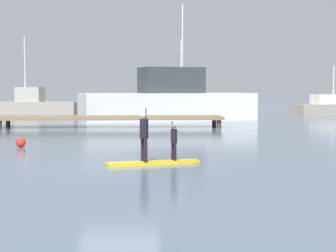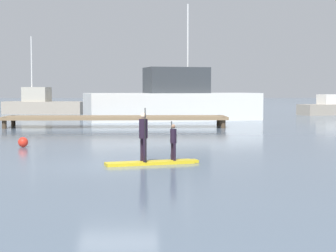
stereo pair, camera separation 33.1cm
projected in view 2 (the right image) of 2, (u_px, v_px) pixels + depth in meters
name	position (u px, v px, depth m)	size (l,w,h in m)	color
ground_plane	(118.00, 166.00, 18.06)	(240.00, 240.00, 0.00)	slate
paddleboard_near	(152.00, 163.00, 18.49)	(3.07, 1.32, 0.10)	gold
paddler_adult	(143.00, 134.00, 18.32)	(0.34, 0.48, 1.73)	black
paddler_child_solo	(173.00, 140.00, 18.67)	(0.26, 0.40, 1.26)	black
fishing_boat_white_large	(173.00, 102.00, 43.34)	(13.62, 7.28, 8.76)	silver
fishing_boat_green_midground	(336.00, 107.00, 52.42)	(7.45, 4.38, 4.50)	#9E9384
motor_boat_small_navy	(43.00, 104.00, 54.52)	(7.92, 3.56, 7.33)	#9E9384
trawler_grey_distant	(186.00, 100.00, 62.96)	(8.54, 2.70, 7.70)	silver
floating_dock	(116.00, 118.00, 35.90)	(13.86, 2.87, 0.68)	#846B4C
mooring_buoy_mid	(23.00, 142.00, 23.82)	(0.42, 0.42, 0.42)	red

